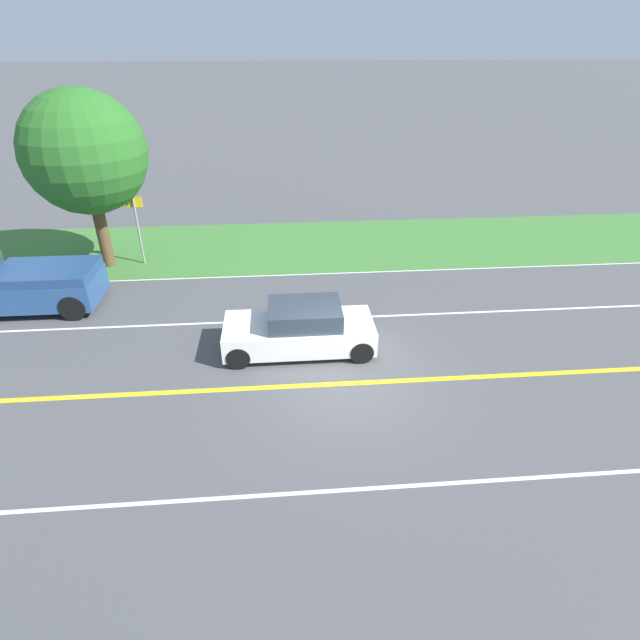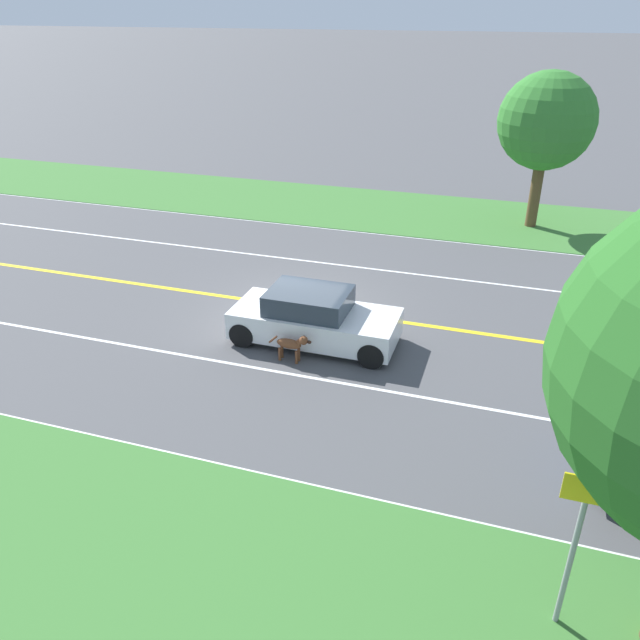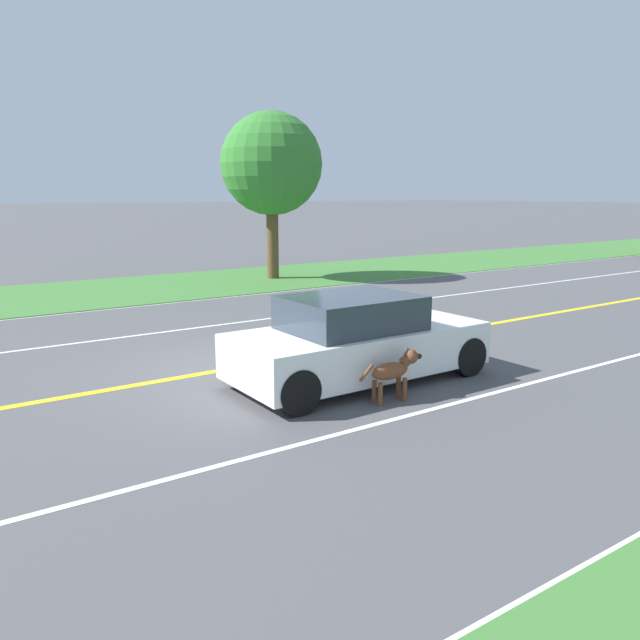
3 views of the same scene
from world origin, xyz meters
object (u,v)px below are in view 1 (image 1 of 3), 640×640
roadside_tree_right_near (85,153)px  dog (304,315)px  street_sign (137,222)px  ego_car (300,329)px  pickup_truck (4,283)px

roadside_tree_right_near → dog: bearing=-126.8°
street_sign → dog: bearing=-132.9°
ego_car → pickup_truck: (3.25, 9.46, 0.29)m
ego_car → roadside_tree_right_near: size_ratio=0.65×
dog → roadside_tree_right_near: bearing=55.9°
dog → street_sign: size_ratio=0.41×
dog → street_sign: 8.40m
roadside_tree_right_near → ego_car: bearing=-132.6°
dog → ego_car: bearing=174.2°
pickup_truck → roadside_tree_right_near: (3.42, -2.21, 3.36)m
pickup_truck → street_sign: (3.53, -3.55, 0.76)m
ego_car → street_sign: (6.78, 5.92, 1.05)m
pickup_truck → ego_car: bearing=-109.0°
ego_car → roadside_tree_right_near: (6.67, 7.25, 3.65)m
street_sign → ego_car: bearing=-138.9°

